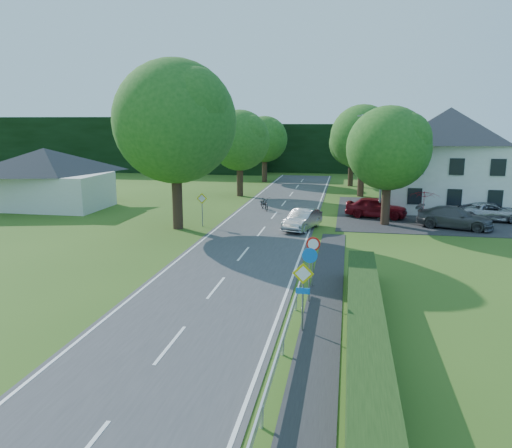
% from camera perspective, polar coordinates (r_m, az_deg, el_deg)
% --- Properties ---
extents(road, '(7.00, 80.00, 0.04)m').
position_cam_1_polar(road, '(30.48, -0.67, -2.48)').
color(road, '#3A3A3C').
rests_on(road, ground).
extents(footpath, '(1.50, 44.00, 0.04)m').
position_cam_1_polar(footpath, '(13.32, 5.70, -22.57)').
color(footpath, '#252528').
rests_on(footpath, ground).
extents(parking_pad, '(14.00, 16.00, 0.04)m').
position_cam_1_polar(parking_pad, '(43.10, 18.70, 1.11)').
color(parking_pad, '#252528').
rests_on(parking_pad, ground).
extents(line_edge_left, '(0.12, 80.00, 0.01)m').
position_cam_1_polar(line_edge_left, '(31.25, -6.53, -2.15)').
color(line_edge_left, white).
rests_on(line_edge_left, road).
extents(line_edge_right, '(0.12, 80.00, 0.01)m').
position_cam_1_polar(line_edge_right, '(30.03, 5.43, -2.70)').
color(line_edge_right, white).
rests_on(line_edge_right, road).
extents(line_centre, '(0.12, 80.00, 0.01)m').
position_cam_1_polar(line_centre, '(30.47, -0.67, -2.44)').
color(line_centre, white).
rests_on(line_centre, road).
extents(tree_main, '(9.40, 9.40, 11.64)m').
position_cam_1_polar(tree_main, '(35.05, -9.18, 8.83)').
color(tree_main, '#1E5218').
rests_on(tree_main, ground).
extents(tree_left_far, '(7.00, 7.00, 8.58)m').
position_cam_1_polar(tree_left_far, '(50.25, -1.87, 8.07)').
color(tree_left_far, '#1E5218').
rests_on(tree_left_far, ground).
extents(tree_right_far, '(7.40, 7.40, 9.09)m').
position_cam_1_polar(tree_right_far, '(51.08, 12.04, 8.17)').
color(tree_right_far, '#1E5218').
rests_on(tree_right_far, ground).
extents(tree_left_back, '(6.60, 6.60, 8.07)m').
position_cam_1_polar(tree_left_back, '(61.93, 0.99, 8.53)').
color(tree_left_back, '#1E5218').
rests_on(tree_left_back, ground).
extents(tree_right_back, '(6.20, 6.20, 7.56)m').
position_cam_1_polar(tree_right_back, '(59.10, 10.85, 7.92)').
color(tree_right_back, '#1E5218').
rests_on(tree_right_back, ground).
extents(tree_right_mid, '(7.00, 7.00, 8.58)m').
position_cam_1_polar(tree_right_mid, '(37.22, 14.82, 6.40)').
color(tree_right_mid, '#1E5218').
rests_on(tree_right_mid, ground).
extents(treeline_left, '(44.00, 6.00, 8.00)m').
position_cam_1_polar(treeline_left, '(78.67, -15.07, 8.80)').
color(treeline_left, black).
rests_on(treeline_left, ground).
extents(treeline_right, '(30.00, 5.00, 7.00)m').
position_cam_1_polar(treeline_right, '(75.12, 12.36, 8.42)').
color(treeline_right, black).
rests_on(treeline_right, ground).
extents(bungalow_left, '(11.00, 6.50, 5.20)m').
position_cam_1_polar(bungalow_left, '(46.96, -22.89, 4.96)').
color(bungalow_left, silver).
rests_on(bungalow_left, ground).
extents(house_white, '(10.60, 8.40, 8.60)m').
position_cam_1_polar(house_white, '(45.84, 21.04, 7.09)').
color(house_white, silver).
rests_on(house_white, ground).
extents(streetlight, '(2.03, 0.18, 8.00)m').
position_cam_1_polar(streetlight, '(39.17, 13.99, 6.94)').
color(streetlight, slate).
rests_on(streetlight, ground).
extents(sign_priority_right, '(0.78, 0.09, 2.59)m').
position_cam_1_polar(sign_priority_right, '(17.96, 5.39, -6.87)').
color(sign_priority_right, slate).
rests_on(sign_priority_right, ground).
extents(sign_roundabout, '(0.64, 0.08, 2.37)m').
position_cam_1_polar(sign_roundabout, '(20.85, 6.14, -4.59)').
color(sign_roundabout, slate).
rests_on(sign_roundabout, ground).
extents(sign_speed_limit, '(0.64, 0.11, 2.37)m').
position_cam_1_polar(sign_speed_limit, '(22.74, 6.54, -2.97)').
color(sign_speed_limit, slate).
rests_on(sign_speed_limit, ground).
extents(sign_priority_left, '(0.78, 0.09, 2.44)m').
position_cam_1_polar(sign_priority_left, '(35.94, -6.19, 2.40)').
color(sign_priority_left, slate).
rests_on(sign_priority_left, ground).
extents(moving_car, '(2.61, 4.50, 1.40)m').
position_cam_1_polar(moving_car, '(34.94, 5.32, 0.52)').
color(moving_car, '#A9A9AD').
rests_on(moving_car, road).
extents(motorcycle, '(1.55, 2.25, 1.12)m').
position_cam_1_polar(motorcycle, '(42.47, 0.97, 2.38)').
color(motorcycle, black).
rests_on(motorcycle, road).
extents(parked_car_red, '(4.99, 2.80, 1.61)m').
position_cam_1_polar(parked_car_red, '(40.22, 13.57, 1.88)').
color(parked_car_red, maroon).
rests_on(parked_car_red, parking_pad).
extents(parked_car_grey, '(5.55, 3.60, 1.50)m').
position_cam_1_polar(parked_car_grey, '(37.90, 21.75, 0.68)').
color(parked_car_grey, '#48484D').
rests_on(parked_car_grey, parking_pad).
extents(parked_car_silver_b, '(5.09, 2.77, 1.35)m').
position_cam_1_polar(parked_car_silver_b, '(41.85, 25.37, 1.26)').
color(parked_car_silver_b, '#AEACB4').
rests_on(parked_car_silver_b, parking_pad).
extents(parasol, '(2.42, 2.47, 2.12)m').
position_cam_1_polar(parasol, '(41.07, 18.63, 2.15)').
color(parasol, red).
rests_on(parasol, parking_pad).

